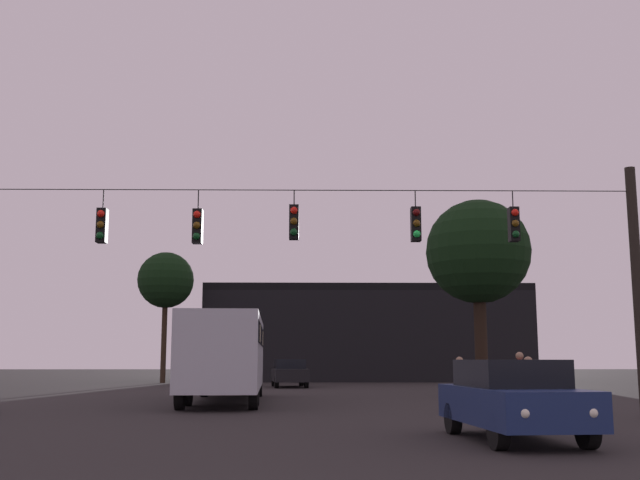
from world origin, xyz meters
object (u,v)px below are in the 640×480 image
Objects in this scene: car_far_left at (289,372)px; tree_left_silhouette at (478,253)px; pedestrian_crossing_center at (460,381)px; pedestrian_crossing_left at (520,378)px; pedestrian_crossing_right at (529,386)px; city_bus at (226,350)px; tree_behind_building at (166,281)px; car_near_right at (512,398)px.

tree_left_silhouette is at bearing -49.02° from car_far_left.
tree_left_silhouette is (3.02, 10.51, 5.22)m from pedestrian_crossing_center.
tree_left_silhouette is at bearing 83.37° from pedestrian_crossing_left.
pedestrian_crossing_right is at bearing -74.98° from car_far_left.
city_bus reaches higher than pedestrian_crossing_left.
pedestrian_crossing_left is at bearing 77.31° from pedestrian_crossing_right.
city_bus is at bearing -155.10° from tree_left_silhouette.
tree_behind_building reaches higher than pedestrian_crossing_center.
pedestrian_crossing_right is 15.15m from tree_left_silhouette.
car_far_left is 12.60m from tree_behind_building.
car_far_left is 2.81× the size of pedestrian_crossing_right.
pedestrian_crossing_left is at bearing -96.63° from tree_left_silhouette.
car_far_left is at bearing 100.22° from car_near_right.
tree_behind_building is (-16.81, 17.11, 0.50)m from tree_left_silhouette.
tree_left_silhouette is 23.99m from tree_behind_building.
pedestrian_crossing_center is (7.34, -5.70, -0.97)m from city_bus.
car_near_right is 18.93m from tree_left_silhouette.
city_bus is 12.19m from tree_left_silhouette.
car_far_left is 20.94m from pedestrian_crossing_center.
car_near_right is 0.53× the size of tree_left_silhouette.
car_far_left is 21.16m from pedestrian_crossing_left.
tree_behind_building is (-14.75, 31.18, 5.73)m from pedestrian_crossing_right.
pedestrian_crossing_left is (7.26, -19.87, 0.19)m from car_far_left.
pedestrian_crossing_right is at bearing -102.69° from pedestrian_crossing_left.
car_near_right is 37.85m from tree_behind_building.
car_near_right is 7.33m from pedestrian_crossing_center.
city_bus is 10.66m from pedestrian_crossing_left.
pedestrian_crossing_left reaches higher than car_far_left.
tree_left_silhouette reaches higher than pedestrian_crossing_center.
pedestrian_crossing_left is 11.44m from tree_left_silhouette.
pedestrian_crossing_left reaches higher than pedestrian_crossing_center.
city_bus is at bearing -97.54° from car_far_left.
tree_left_silhouette reaches higher than car_near_right.
pedestrian_crossing_center is at bearing 105.17° from pedestrian_crossing_right.
tree_left_silhouette is at bearing 24.90° from city_bus.
city_bus reaches higher than car_far_left.
pedestrian_crossing_center is (5.42, -20.23, 0.10)m from car_far_left.
tree_behind_building reaches higher than pedestrian_crossing_right.
car_far_left is (-4.96, 27.55, 0.00)m from car_near_right.
pedestrian_crossing_left is 1.09× the size of pedestrian_crossing_center.
pedestrian_crossing_right reaches higher than car_near_right.
pedestrian_crossing_left is 0.21× the size of tree_left_silhouette.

